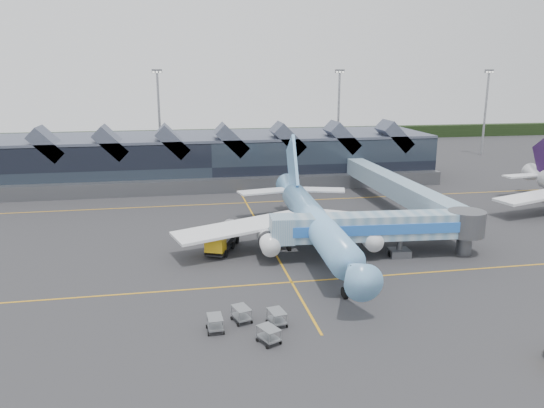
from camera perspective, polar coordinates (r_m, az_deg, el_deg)
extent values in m
plane|color=#2A2A2C|center=(64.69, 0.57, -5.75)|extent=(260.00, 260.00, 0.00)
cube|color=orange|center=(57.38, 2.12, -8.40)|extent=(120.00, 0.25, 0.01)
cube|color=orange|center=(91.17, -2.80, 0.14)|extent=(120.00, 0.25, 0.01)
cube|color=orange|center=(74.02, -0.91, -3.16)|extent=(0.25, 60.00, 0.01)
cube|color=black|center=(171.29, -6.55, 7.30)|extent=(260.00, 4.00, 4.00)
cube|color=black|center=(109.33, -6.86, 4.79)|extent=(90.00, 20.00, 9.00)
cube|color=#4A5062|center=(108.68, -6.93, 7.24)|extent=(90.00, 20.00, 0.60)
cube|color=#585A60|center=(99.12, -6.38, 1.97)|extent=(90.00, 2.50, 2.60)
cube|color=#4A5062|center=(103.93, -22.92, 5.99)|extent=(6.43, 6.00, 6.43)
cube|color=#4A5062|center=(102.14, -16.86, 6.37)|extent=(6.43, 6.00, 6.43)
cube|color=#4A5062|center=(101.51, -10.64, 6.68)|extent=(6.43, 6.00, 6.43)
cube|color=#4A5062|center=(102.07, -4.41, 6.92)|extent=(6.43, 6.00, 6.43)
cube|color=#4A5062|center=(103.81, 1.68, 7.07)|extent=(6.43, 6.00, 6.43)
cube|color=#4A5062|center=(106.65, 7.51, 7.15)|extent=(6.43, 6.00, 6.43)
cube|color=#4A5062|center=(110.52, 12.99, 7.15)|extent=(6.43, 6.00, 6.43)
cylinder|color=gray|center=(132.21, -12.03, 9.02)|extent=(0.56, 0.56, 22.00)
cube|color=#585A60|center=(131.76, -12.28, 13.79)|extent=(2.40, 0.50, 0.90)
cylinder|color=gray|center=(138.60, 7.16, 9.44)|extent=(0.56, 0.56, 22.00)
cube|color=#585A60|center=(138.17, 7.30, 13.99)|extent=(2.40, 0.50, 0.90)
cylinder|color=gray|center=(153.70, 21.95, 8.99)|extent=(0.56, 0.56, 22.00)
cube|color=#585A60|center=(153.31, 22.33, 13.08)|extent=(2.40, 0.50, 0.90)
cylinder|color=#76C7EE|center=(65.56, 4.68, -1.95)|extent=(4.90, 29.37, 3.61)
cone|color=#76C7EE|center=(49.86, 8.98, -7.32)|extent=(3.83, 5.17, 3.61)
cube|color=black|center=(49.03, 9.22, -6.75)|extent=(1.38, 0.40, 0.48)
cone|color=#76C7EE|center=(82.58, 1.99, 1.64)|extent=(3.90, 6.84, 3.61)
cube|color=white|center=(65.57, -3.46, -2.50)|extent=(17.26, 9.60, 1.19)
cube|color=white|center=(69.39, 11.92, -1.85)|extent=(17.26, 10.84, 1.19)
cylinder|color=white|center=(63.00, -0.41, -4.03)|extent=(2.46, 5.11, 2.24)
cylinder|color=white|center=(65.67, 10.31, -3.50)|extent=(2.46, 5.11, 2.24)
cube|color=#76C7EE|center=(80.23, 2.22, 4.01)|extent=(0.84, 9.25, 9.94)
cube|color=white|center=(80.73, -0.96, 1.35)|extent=(7.95, 4.36, 0.24)
cube|color=white|center=(82.25, 5.19, 1.54)|extent=(8.04, 4.94, 0.24)
cylinder|color=#585A60|center=(53.89, 7.83, -8.87)|extent=(0.27, 0.27, 2.09)
cylinder|color=#585A60|center=(66.99, 1.84, -4.10)|extent=(0.27, 0.27, 2.09)
cylinder|color=#585A60|center=(68.26, 6.93, -3.85)|extent=(0.27, 0.27, 2.09)
cylinder|color=black|center=(54.15, 7.81, -9.52)|extent=(0.49, 1.35, 1.34)
cone|color=white|center=(107.39, 26.67, 2.86)|extent=(3.88, 5.63, 3.31)
cube|color=white|center=(92.51, 26.56, 0.75)|extent=(14.37, 7.00, 1.11)
cube|color=#2F1643|center=(105.79, 27.21, 4.34)|extent=(1.32, 7.45, 8.08)
cube|color=white|center=(104.68, 25.18, 2.76)|extent=(6.57, 3.14, 0.28)
cube|color=#6A93B0|center=(64.59, 11.10, -2.36)|extent=(20.77, 4.51, 2.99)
cube|color=blue|center=(63.13, 11.53, -2.76)|extent=(20.56, 1.55, 1.24)
cube|color=#6A93B0|center=(62.16, 1.08, -2.74)|extent=(2.90, 3.47, 3.09)
cylinder|color=#585A60|center=(66.14, 13.58, -3.89)|extent=(0.72, 0.72, 3.96)
cube|color=#585A60|center=(66.62, 13.51, -5.13)|extent=(2.61, 2.23, 0.93)
cylinder|color=black|center=(66.31, 12.66, -5.27)|extent=(0.48, 0.95, 0.93)
cylinder|color=black|center=(67.00, 14.33, -5.16)|extent=(0.48, 0.95, 0.93)
cylinder|color=#585A60|center=(68.82, 20.14, -1.95)|extent=(4.53, 4.53, 3.09)
cylinder|color=#585A60|center=(69.36, 20.01, -3.52)|extent=(1.85, 1.85, 3.96)
cube|color=black|center=(67.47, -5.31, -4.34)|extent=(5.07, 8.52, 0.46)
cube|color=gold|center=(64.32, -6.09, -4.38)|extent=(2.79, 2.69, 2.03)
cube|color=black|center=(63.51, -6.30, -4.19)|extent=(1.94, 0.86, 0.92)
cylinder|color=#BCBDC1|center=(68.10, -5.08, -3.06)|extent=(3.91, 5.75, 2.12)
sphere|color=#BCBDC1|center=(70.56, -4.49, -2.44)|extent=(2.03, 2.03, 2.03)
sphere|color=#BCBDC1|center=(65.66, -5.71, -3.73)|extent=(2.03, 2.03, 2.03)
cylinder|color=black|center=(65.37, -6.94, -5.21)|extent=(0.63, 0.97, 0.92)
cylinder|color=black|center=(64.73, -4.99, -5.36)|extent=(0.63, 0.97, 0.92)
cylinder|color=black|center=(68.27, -6.13, -4.34)|extent=(0.63, 0.97, 0.92)
cylinder|color=black|center=(67.66, -4.26, -4.47)|extent=(0.63, 0.97, 0.92)
cylinder|color=black|center=(70.37, -5.59, -3.76)|extent=(0.63, 0.97, 0.92)
cylinder|color=black|center=(69.78, -3.77, -3.88)|extent=(0.63, 0.97, 0.92)
cube|color=gray|center=(48.82, -3.30, -12.00)|extent=(1.77, 2.26, 0.14)
cube|color=gray|center=(48.45, -3.31, -11.09)|extent=(1.77, 2.26, 0.07)
cylinder|color=black|center=(49.80, -2.91, -11.86)|extent=(0.20, 0.34, 0.32)
cube|color=gray|center=(48.12, 0.52, -12.38)|extent=(1.61, 2.18, 0.14)
cube|color=gray|center=(47.74, 0.52, -11.46)|extent=(1.61, 2.18, 0.07)
cylinder|color=black|center=(49.09, 0.95, -12.25)|extent=(0.17, 0.34, 0.32)
cube|color=gray|center=(47.37, -6.14, -12.92)|extent=(1.34, 2.03, 0.14)
cube|color=gray|center=(46.99, -6.17, -11.99)|extent=(1.34, 2.03, 0.07)
cylinder|color=black|center=(48.22, -5.42, -12.83)|extent=(0.12, 0.33, 0.32)
cube|color=gray|center=(45.30, -0.35, -14.17)|extent=(1.99, 2.33, 0.14)
cube|color=gray|center=(44.90, -0.35, -13.20)|extent=(1.99, 2.33, 0.07)
cylinder|color=black|center=(46.32, -0.18, -13.96)|extent=(0.24, 0.34, 0.32)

